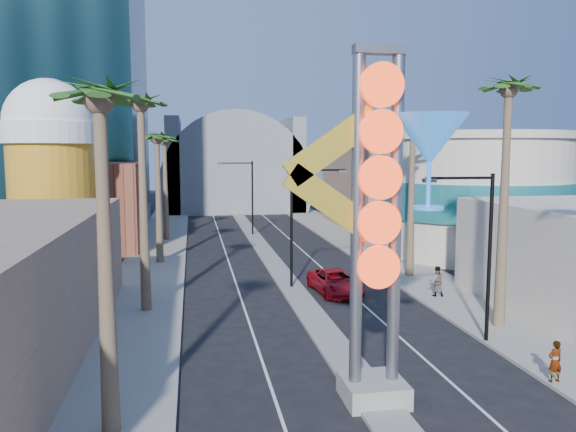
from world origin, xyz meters
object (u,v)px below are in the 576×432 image
object	(u,v)px
red_pickup	(335,282)
pedestrian_b	(437,281)
neon_sign	(399,200)
pedestrian_a	(555,361)

from	to	relation	value
red_pickup	pedestrian_b	bearing A→B (deg)	-25.84
neon_sign	red_pickup	distance (m)	16.77
neon_sign	pedestrian_b	bearing A→B (deg)	60.08
neon_sign	pedestrian_a	size ratio (longest dim) A/B	7.68
red_pickup	pedestrian_a	xyz separation A→B (m)	(4.78, -15.21, 0.22)
neon_sign	pedestrian_b	size ratio (longest dim) A/B	6.75
neon_sign	red_pickup	size ratio (longest dim) A/B	2.34
red_pickup	pedestrian_b	world-z (taller)	pedestrian_b
pedestrian_a	pedestrian_b	size ratio (longest dim) A/B	0.88
red_pickup	neon_sign	bearing A→B (deg)	-101.56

